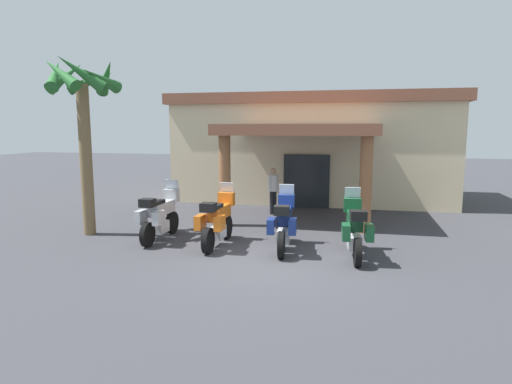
{
  "coord_description": "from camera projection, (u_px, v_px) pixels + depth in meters",
  "views": [
    {
      "loc": [
        2.15,
        -9.86,
        3.1
      ],
      "look_at": [
        -0.97,
        2.9,
        1.2
      ],
      "focal_mm": 30.83,
      "sensor_mm": 36.0,
      "label": 1
    }
  ],
  "objects": [
    {
      "name": "pedestrian",
      "position": [
        273.0,
        187.0,
        15.99
      ],
      "size": [
        0.32,
        0.48,
        1.69
      ],
      "rotation": [
        0.0,
        0.0,
        2.66
      ],
      "color": "black",
      "rests_on": "ground_plane"
    },
    {
      "name": "motorcycle_orange",
      "position": [
        218.0,
        220.0,
        11.61
      ],
      "size": [
        0.7,
        2.21,
        1.61
      ],
      "rotation": [
        0.0,
        0.0,
        1.57
      ],
      "color": "black",
      "rests_on": "ground_plane"
    },
    {
      "name": "motorcycle_silver",
      "position": [
        160.0,
        215.0,
        12.25
      ],
      "size": [
        0.7,
        2.21,
        1.61
      ],
      "rotation": [
        0.0,
        0.0,
        1.57
      ],
      "color": "black",
      "rests_on": "ground_plane"
    },
    {
      "name": "motorcycle_blue",
      "position": [
        284.0,
        223.0,
        11.22
      ],
      "size": [
        0.74,
        2.21,
        1.61
      ],
      "rotation": [
        0.0,
        0.0,
        1.67
      ],
      "color": "black",
      "rests_on": "ground_plane"
    },
    {
      "name": "motel_building",
      "position": [
        313.0,
        147.0,
        19.6
      ],
      "size": [
        12.0,
        10.01,
        4.53
      ],
      "rotation": [
        0.0,
        0.0,
        0.02
      ],
      "color": "beige",
      "rests_on": "ground_plane"
    },
    {
      "name": "motorcycle_green",
      "position": [
        355.0,
        229.0,
        10.6
      ],
      "size": [
        0.76,
        2.21,
        1.61
      ],
      "rotation": [
        0.0,
        0.0,
        1.69
      ],
      "color": "black",
      "rests_on": "ground_plane"
    },
    {
      "name": "palm_tree_roadside",
      "position": [
        82.0,
        102.0,
        12.43
      ],
      "size": [
        2.15,
        2.17,
        5.15
      ],
      "color": "brown",
      "rests_on": "ground_plane"
    },
    {
      "name": "ground_plane",
      "position": [
        267.0,
        260.0,
        10.43
      ],
      "size": [
        80.0,
        80.0,
        0.0
      ],
      "primitive_type": "plane",
      "color": "#38383D"
    }
  ]
}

